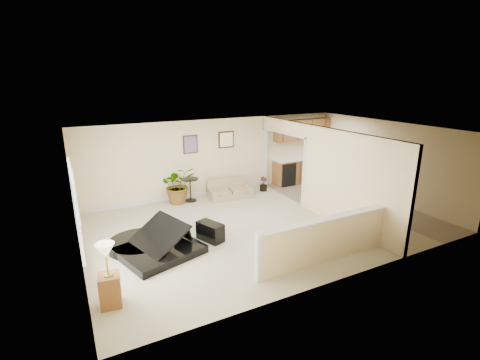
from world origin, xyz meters
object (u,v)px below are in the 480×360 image
piano (154,225)px  loveseat (229,189)px  accent_table (190,187)px  piano_bench (210,232)px  small_plant (263,185)px  palm_plant (178,185)px  lamp_stand (109,280)px

piano → loveseat: 4.03m
loveseat → accent_table: loveseat is taller
piano_bench → accent_table: size_ratio=0.90×
accent_table → small_plant: bearing=-3.7°
palm_plant → accent_table: bearing=-7.9°
palm_plant → piano_bench: bearing=-92.9°
loveseat → palm_plant: palm_plant is taller
piano → loveseat: bearing=23.2°
piano → loveseat: (3.07, 2.59, -0.36)m
loveseat → piano_bench: bearing=-117.2°
loveseat → accent_table: (-1.24, 0.22, 0.18)m
lamp_stand → loveseat: bearing=44.5°
piano → small_plant: bearing=13.9°
accent_table → palm_plant: size_ratio=0.64×
piano_bench → loveseat: (1.76, 2.64, 0.07)m
piano_bench → palm_plant: (0.15, 2.91, 0.35)m
accent_table → palm_plant: palm_plant is taller
accent_table → lamp_stand: lamp_stand is taller
loveseat → palm_plant: 1.66m
piano → lamp_stand: bearing=-143.7°
piano_bench → accent_table: accent_table is taller
piano_bench → lamp_stand: size_ratio=0.57×
lamp_stand → accent_table: bearing=55.6°
loveseat → small_plant: size_ratio=2.92×
loveseat → lamp_stand: 5.96m
piano → piano_bench: 1.38m
lamp_stand → piano_bench: bearing=31.7°
piano_bench → accent_table: 2.91m
loveseat → lamp_stand: size_ratio=1.23×
piano → small_plant: 5.17m
loveseat → palm_plant: (-1.61, 0.27, 0.28)m
piano_bench → small_plant: size_ratio=1.36×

